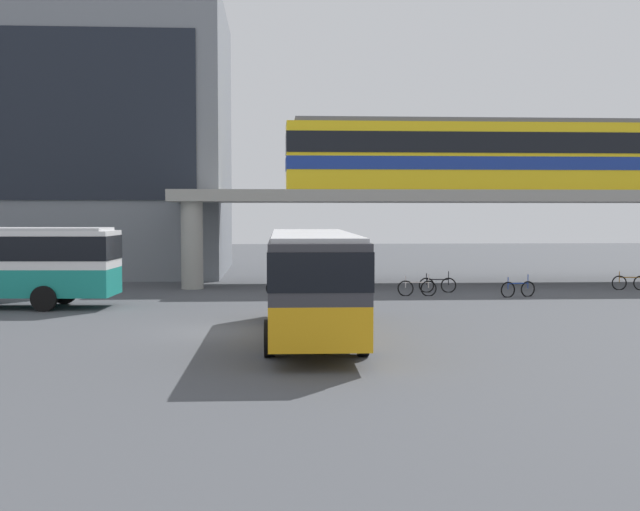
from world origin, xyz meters
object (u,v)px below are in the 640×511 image
bicycle_brown (630,283)px  bicycle_red (322,284)px  train (495,155)px  bicycle_black (437,285)px  station_building (35,141)px  bicycle_green (284,287)px  bus_main (312,273)px  bicycle_silver (417,288)px  bicycle_blue (518,289)px

bicycle_brown → bicycle_red: 15.26m
train → bicycle_black: (-4.19, -5.18, -6.58)m
bicycle_black → bicycle_red: (-5.49, 1.01, 0.00)m
station_building → bicycle_green: bearing=-43.3°
station_building → bicycle_brown: station_building is taller
bicycle_brown → bus_main: bearing=-139.3°
bus_main → bicycle_black: bus_main is taller
bicycle_silver → bicycle_blue: 4.54m
bicycle_silver → bicycle_green: bearing=172.3°
bicycle_black → bicycle_blue: same height
bicycle_red → bicycle_blue: bearing=-20.6°
station_building → bicycle_green: 22.60m
station_building → bicycle_blue: (25.97, -16.06, -7.96)m
bicycle_blue → station_building: bearing=148.3°
station_building → bicycle_black: size_ratio=13.34×
bicycle_brown → bicycle_green: same height
bicycle_blue → bicycle_green: bearing=171.6°
bicycle_brown → bicycle_silver: bearing=-168.8°
station_building → bus_main: size_ratio=2.15×
bus_main → bicycle_blue: (9.91, 11.23, -1.63)m
bicycle_silver → train: bearing=50.9°
bicycle_black → bicycle_silver: (-1.27, -1.53, 0.00)m
train → bus_main: 22.17m
bicycle_brown → bicycle_red: bearing=178.7°
bicycle_brown → bicycle_red: same height
station_building → bicycle_brown: 35.96m
bicycle_black → bicycle_green: size_ratio=1.05×
bicycle_red → bicycle_green: same height
train → bicycle_blue: 9.98m
bicycle_blue → bicycle_brown: bearing=24.0°
bicycle_brown → bicycle_blue: size_ratio=1.03×
bus_main → bicycle_red: 14.64m
bicycle_black → bicycle_green: bearing=-174.5°
train → bicycle_brown: bearing=-39.1°
bicycle_brown → bicycle_blue: (-6.55, -2.91, 0.00)m
station_building → bus_main: (16.06, -27.29, -6.33)m
train → bicycle_green: size_ratio=13.31×
bicycle_brown → bicycle_silver: same height
bicycle_green → bicycle_red: bearing=42.6°
train → bicycle_black: size_ratio=12.71×
bicycle_green → bus_main: bearing=-87.1°
bicycle_brown → bicycle_red: size_ratio=1.07×
station_building → bicycle_red: 22.91m
bicycle_blue → bus_main: bearing=-131.4°
bicycle_brown → bicycle_black: bearing=-176.2°
bicycle_red → bicycle_green: size_ratio=0.98×
bicycle_black → station_building: bearing=148.8°
bicycle_green → bicycle_blue: same height
bicycle_black → bicycle_brown: bearing=3.8°
train → bus_main: (-10.89, -18.67, -4.95)m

